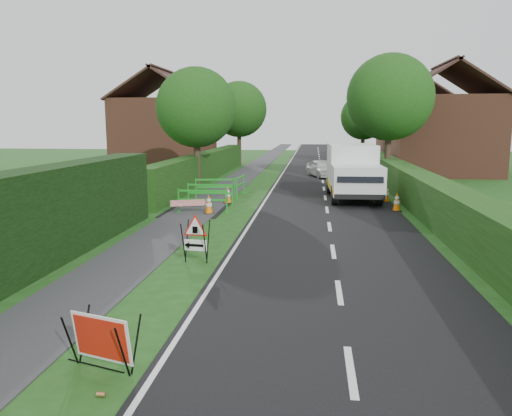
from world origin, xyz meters
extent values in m
plane|color=#1B4614|center=(0.00, 0.00, 0.00)|extent=(120.00, 120.00, 0.00)
cube|color=black|center=(2.50, 35.00, 0.00)|extent=(6.00, 90.00, 0.02)
cube|color=#2D2D30|center=(-3.00, 35.00, 0.01)|extent=(2.00, 90.00, 0.02)
cube|color=#14380F|center=(-5.00, 22.00, 0.00)|extent=(1.00, 24.00, 1.80)
cube|color=#14380F|center=(6.50, 16.00, 0.00)|extent=(1.20, 50.00, 1.50)
cube|color=brown|center=(-10.00, 30.00, 2.75)|extent=(7.00, 7.00, 5.50)
cube|color=#331E19|center=(-11.75, 30.00, 6.59)|extent=(4.00, 7.40, 2.58)
cube|color=#331E19|center=(-8.25, 30.00, 6.59)|extent=(4.00, 7.40, 2.58)
cube|color=#331E19|center=(-10.00, 30.00, 7.69)|extent=(0.25, 7.40, 0.18)
cube|color=brown|center=(11.00, 28.00, 2.75)|extent=(7.00, 7.00, 5.50)
cube|color=#331E19|center=(9.25, 28.00, 6.59)|extent=(4.00, 7.40, 2.58)
cube|color=#331E19|center=(12.75, 28.00, 6.59)|extent=(4.00, 7.40, 2.58)
cube|color=#331E19|center=(11.00, 28.00, 7.69)|extent=(0.25, 7.40, 0.18)
cube|color=brown|center=(12.00, 42.00, 2.75)|extent=(7.00, 7.00, 5.50)
cube|color=#331E19|center=(10.25, 42.00, 6.59)|extent=(4.00, 7.40, 2.58)
cube|color=#331E19|center=(13.75, 42.00, 6.59)|extent=(4.00, 7.40, 2.58)
cube|color=#331E19|center=(12.00, 42.00, 7.69)|extent=(0.25, 7.40, 0.18)
cylinder|color=#2D2116|center=(-4.60, 18.00, 1.31)|extent=(0.36, 0.36, 2.62)
sphere|color=#193B0F|center=(-4.60, 18.00, 4.50)|extent=(4.40, 4.40, 4.40)
cylinder|color=#2D2116|center=(6.40, 22.00, 1.49)|extent=(0.36, 0.36, 2.97)
sphere|color=#193B0F|center=(6.40, 22.00, 5.18)|extent=(5.20, 5.20, 5.20)
cylinder|color=#2D2116|center=(-4.60, 34.00, 1.40)|extent=(0.36, 0.36, 2.80)
sphere|color=#193B0F|center=(-4.60, 34.00, 4.84)|extent=(4.80, 4.80, 4.80)
cylinder|color=#2D2116|center=(6.40, 38.00, 1.22)|extent=(0.36, 0.36, 2.45)
sphere|color=#193B0F|center=(6.40, 38.00, 4.23)|extent=(4.20, 4.20, 4.20)
cylinder|color=black|center=(-1.65, -2.86, 0.44)|extent=(0.12, 0.29, 0.84)
cylinder|color=black|center=(-1.55, -2.56, 0.44)|extent=(0.12, 0.29, 0.84)
cylinder|color=black|center=(-0.72, -3.14, 0.44)|extent=(0.12, 0.29, 0.84)
cylinder|color=black|center=(-0.63, -2.85, 0.44)|extent=(0.12, 0.29, 0.84)
cylinder|color=black|center=(-1.19, -3.02, 0.15)|extent=(0.99, 0.33, 0.02)
cube|color=white|center=(-1.14, -2.87, 0.51)|extent=(1.02, 0.42, 0.73)
cube|color=red|center=(-1.15, -2.89, 0.51)|extent=(0.92, 0.37, 0.63)
cylinder|color=black|center=(-1.42, 2.82, 0.56)|extent=(0.06, 0.34, 1.09)
cylinder|color=black|center=(-1.39, 3.09, 0.56)|extent=(0.06, 0.34, 1.09)
cylinder|color=black|center=(-0.83, 2.76, 0.56)|extent=(0.06, 0.34, 1.09)
cylinder|color=black|center=(-0.81, 3.03, 0.56)|extent=(0.06, 0.34, 1.09)
cube|color=white|center=(-1.11, 2.90, 0.49)|extent=(0.61, 0.08, 0.29)
cube|color=black|center=(-1.12, 2.89, 0.49)|extent=(0.43, 0.06, 0.07)
cone|color=black|center=(-1.35, 2.91, 0.49)|extent=(0.15, 0.19, 0.18)
cube|color=black|center=(-1.12, 2.89, 0.90)|extent=(0.14, 0.02, 0.18)
cube|color=silver|center=(3.77, 15.77, 1.53)|extent=(2.32, 3.63, 2.14)
cube|color=silver|center=(3.85, 13.07, 1.12)|extent=(2.28, 2.37, 1.31)
cube|color=black|center=(3.88, 11.96, 1.44)|extent=(1.95, 0.31, 0.60)
cube|color=#E6B10C|center=(2.68, 14.70, 0.69)|extent=(0.18, 5.47, 0.27)
cube|color=#E6B10C|center=(4.91, 14.77, 0.69)|extent=(0.18, 5.47, 0.27)
cube|color=black|center=(3.88, 11.97, 0.53)|extent=(2.17, 0.20, 0.22)
cylinder|color=black|center=(2.85, 12.98, 0.44)|extent=(0.29, 0.89, 0.89)
cylinder|color=black|center=(4.84, 13.04, 0.44)|extent=(0.29, 0.89, 0.89)
cylinder|color=black|center=(2.75, 16.55, 0.44)|extent=(0.29, 0.89, 0.89)
cylinder|color=black|center=(4.74, 16.61, 0.44)|extent=(0.29, 0.89, 0.89)
cube|color=black|center=(5.39, 11.65, 0.02)|extent=(0.38, 0.38, 0.04)
cone|color=orange|center=(5.39, 11.65, 0.42)|extent=(0.32, 0.32, 0.75)
cylinder|color=white|center=(5.39, 11.65, 0.38)|extent=(0.25, 0.25, 0.14)
cylinder|color=white|center=(5.39, 11.65, 0.56)|extent=(0.17, 0.17, 0.10)
cube|color=black|center=(5.30, 14.10, 0.02)|extent=(0.38, 0.38, 0.04)
cone|color=orange|center=(5.30, 14.10, 0.42)|extent=(0.32, 0.32, 0.75)
cylinder|color=white|center=(5.30, 14.10, 0.38)|extent=(0.25, 0.25, 0.14)
cylinder|color=white|center=(5.30, 14.10, 0.56)|extent=(0.17, 0.17, 0.10)
cube|color=black|center=(4.75, 15.35, 0.02)|extent=(0.38, 0.38, 0.04)
cone|color=orange|center=(4.75, 15.35, 0.42)|extent=(0.32, 0.32, 0.75)
cylinder|color=white|center=(4.75, 15.35, 0.38)|extent=(0.25, 0.25, 0.14)
cylinder|color=white|center=(4.75, 15.35, 0.56)|extent=(0.17, 0.17, 0.10)
cube|color=black|center=(-2.29, 10.13, 0.02)|extent=(0.38, 0.38, 0.04)
cone|color=orange|center=(-2.29, 10.13, 0.42)|extent=(0.32, 0.32, 0.75)
cylinder|color=white|center=(-2.29, 10.13, 0.38)|extent=(0.25, 0.25, 0.14)
cylinder|color=white|center=(-2.29, 10.13, 0.56)|extent=(0.17, 0.17, 0.10)
cube|color=black|center=(-1.99, 12.87, 0.02)|extent=(0.38, 0.38, 0.04)
cone|color=orange|center=(-1.99, 12.87, 0.42)|extent=(0.32, 0.32, 0.75)
cylinder|color=white|center=(-1.99, 12.87, 0.38)|extent=(0.25, 0.25, 0.14)
cylinder|color=white|center=(-1.99, 12.87, 0.56)|extent=(0.17, 0.17, 0.10)
cube|color=#1A8F1F|center=(-3.57, 10.23, 0.50)|extent=(0.05, 0.05, 1.00)
cube|color=#1A8F1F|center=(-1.57, 10.24, 0.50)|extent=(0.05, 0.05, 1.00)
cube|color=#1A8F1F|center=(-2.57, 10.23, 0.92)|extent=(2.00, 0.07, 0.08)
cube|color=#1A8F1F|center=(-2.57, 10.23, 0.55)|extent=(2.00, 0.07, 0.08)
cube|color=#1A8F1F|center=(-3.57, 10.23, 0.02)|extent=(0.06, 0.35, 0.04)
cube|color=#1A8F1F|center=(-1.57, 10.24, 0.02)|extent=(0.06, 0.35, 0.04)
cube|color=#1A8F1F|center=(-3.67, 12.19, 0.50)|extent=(0.05, 0.05, 1.00)
cube|color=#1A8F1F|center=(-1.67, 12.25, 0.50)|extent=(0.05, 0.05, 1.00)
cube|color=#1A8F1F|center=(-2.67, 12.22, 0.92)|extent=(2.00, 0.11, 0.08)
cube|color=#1A8F1F|center=(-2.67, 12.22, 0.55)|extent=(2.00, 0.11, 0.08)
cube|color=#1A8F1F|center=(-3.67, 12.19, 0.02)|extent=(0.07, 0.35, 0.04)
cube|color=#1A8F1F|center=(-1.67, 12.25, 0.02)|extent=(0.07, 0.35, 0.04)
cube|color=#1A8F1F|center=(-3.78, 14.16, 0.50)|extent=(0.06, 0.06, 1.00)
cube|color=#1A8F1F|center=(-1.83, 14.56, 0.50)|extent=(0.06, 0.06, 1.00)
cube|color=#1A8F1F|center=(-2.81, 14.36, 0.92)|extent=(1.97, 0.46, 0.08)
cube|color=#1A8F1F|center=(-2.81, 14.36, 0.55)|extent=(1.97, 0.46, 0.08)
cube|color=#1A8F1F|center=(-3.78, 14.16, 0.02)|extent=(0.13, 0.35, 0.04)
cube|color=#1A8F1F|center=(-1.83, 14.56, 0.02)|extent=(0.13, 0.35, 0.04)
cube|color=#1A8F1F|center=(-1.90, 14.34, 0.50)|extent=(0.05, 0.05, 1.00)
cube|color=#1A8F1F|center=(-1.71, 16.33, 0.50)|extent=(0.05, 0.05, 1.00)
cube|color=#1A8F1F|center=(-1.81, 15.34, 0.92)|extent=(0.23, 2.00, 0.08)
cube|color=#1A8F1F|center=(-1.81, 15.34, 0.55)|extent=(0.23, 2.00, 0.08)
cube|color=#1A8F1F|center=(-1.90, 14.34, 0.02)|extent=(0.35, 0.09, 0.04)
cube|color=#1A8F1F|center=(-1.71, 16.33, 0.02)|extent=(0.35, 0.09, 0.04)
cube|color=red|center=(-3.08, 10.01, 0.00)|extent=(1.43, 0.54, 0.25)
cylinder|color=#BF7F4C|center=(-0.87, -3.57, 0.00)|extent=(0.12, 0.07, 0.07)
imported|color=silver|center=(2.48, 24.89, 0.61)|extent=(2.46, 3.82, 1.21)
camera|label=1|loc=(1.90, -9.45, 3.61)|focal=35.00mm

